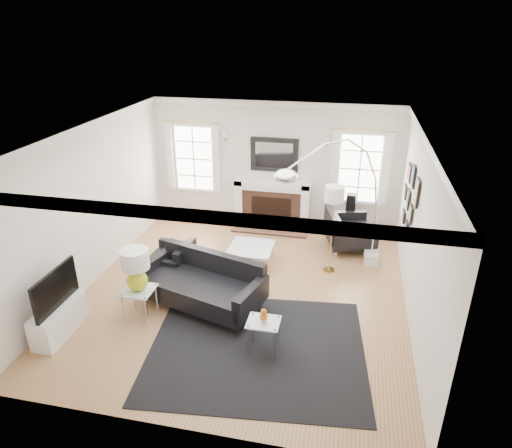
% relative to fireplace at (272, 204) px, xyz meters
% --- Properties ---
extents(floor, '(6.00, 6.00, 0.00)m').
position_rel_fireplace_xyz_m(floor, '(0.00, -2.79, -0.54)').
color(floor, '#90603C').
rests_on(floor, ground).
extents(back_wall, '(5.50, 0.04, 2.80)m').
position_rel_fireplace_xyz_m(back_wall, '(0.00, 0.21, 0.86)').
color(back_wall, beige).
rests_on(back_wall, floor).
extents(front_wall, '(5.50, 0.04, 2.80)m').
position_rel_fireplace_xyz_m(front_wall, '(0.00, -5.79, 0.86)').
color(front_wall, beige).
rests_on(front_wall, floor).
extents(left_wall, '(0.04, 6.00, 2.80)m').
position_rel_fireplace_xyz_m(left_wall, '(-2.75, -2.79, 0.86)').
color(left_wall, beige).
rests_on(left_wall, floor).
extents(right_wall, '(0.04, 6.00, 2.80)m').
position_rel_fireplace_xyz_m(right_wall, '(2.75, -2.79, 0.86)').
color(right_wall, beige).
rests_on(right_wall, floor).
extents(ceiling, '(5.50, 6.00, 0.02)m').
position_rel_fireplace_xyz_m(ceiling, '(0.00, -2.79, 2.26)').
color(ceiling, white).
rests_on(ceiling, back_wall).
extents(crown_molding, '(5.50, 6.00, 0.12)m').
position_rel_fireplace_xyz_m(crown_molding, '(0.00, -2.79, 2.20)').
color(crown_molding, white).
rests_on(crown_molding, back_wall).
extents(fireplace, '(1.70, 0.69, 1.11)m').
position_rel_fireplace_xyz_m(fireplace, '(0.00, 0.00, 0.00)').
color(fireplace, white).
rests_on(fireplace, floor).
extents(mantel_mirror, '(1.05, 0.07, 0.75)m').
position_rel_fireplace_xyz_m(mantel_mirror, '(0.00, 0.16, 1.11)').
color(mantel_mirror, black).
rests_on(mantel_mirror, back_wall).
extents(window_left, '(1.24, 0.15, 1.62)m').
position_rel_fireplace_xyz_m(window_left, '(-1.85, 0.16, 0.92)').
color(window_left, white).
rests_on(window_left, back_wall).
extents(window_right, '(1.24, 0.15, 1.62)m').
position_rel_fireplace_xyz_m(window_right, '(1.85, 0.16, 0.92)').
color(window_right, white).
rests_on(window_right, back_wall).
extents(gallery_wall, '(0.04, 1.73, 1.29)m').
position_rel_fireplace_xyz_m(gallery_wall, '(2.72, -1.50, 0.99)').
color(gallery_wall, black).
rests_on(gallery_wall, right_wall).
extents(tv_unit, '(0.35, 1.00, 1.09)m').
position_rel_fireplace_xyz_m(tv_unit, '(-2.44, -4.49, -0.21)').
color(tv_unit, white).
rests_on(tv_unit, floor).
extents(area_rug, '(3.34, 2.88, 0.01)m').
position_rel_fireplace_xyz_m(area_rug, '(0.54, -4.22, -0.54)').
color(area_rug, black).
rests_on(area_rug, floor).
extents(sofa, '(2.25, 1.49, 0.67)m').
position_rel_fireplace_xyz_m(sofa, '(-0.57, -3.27, -0.18)').
color(sofa, black).
rests_on(sofa, floor).
extents(armchair_left, '(0.85, 0.92, 0.58)m').
position_rel_fireplace_xyz_m(armchair_left, '(-1.40, -2.57, -0.22)').
color(armchair_left, black).
rests_on(armchair_left, floor).
extents(armchair_right, '(1.13, 1.21, 0.68)m').
position_rel_fireplace_xyz_m(armchair_right, '(1.70, -0.75, -0.16)').
color(armchair_right, black).
rests_on(armchair_right, floor).
extents(coffee_table, '(0.83, 0.83, 0.37)m').
position_rel_fireplace_xyz_m(coffee_table, '(-0.09, -1.80, -0.21)').
color(coffee_table, silver).
rests_on(coffee_table, floor).
extents(side_table_left, '(0.47, 0.47, 0.52)m').
position_rel_fireplace_xyz_m(side_table_left, '(-1.43, -3.86, -0.13)').
color(side_table_left, silver).
rests_on(side_table_left, floor).
extents(nesting_table, '(0.46, 0.39, 0.51)m').
position_rel_fireplace_xyz_m(nesting_table, '(0.64, -4.23, -0.15)').
color(nesting_table, silver).
rests_on(nesting_table, floor).
extents(gourd_lamp, '(0.43, 0.43, 0.70)m').
position_rel_fireplace_xyz_m(gourd_lamp, '(-1.43, -3.86, 0.38)').
color(gourd_lamp, '#BAC819').
rests_on(gourd_lamp, side_table_left).
extents(orange_vase, '(0.12, 0.12, 0.19)m').
position_rel_fireplace_xyz_m(orange_vase, '(0.64, -4.23, 0.07)').
color(orange_vase, '#BE6418').
rests_on(orange_vase, nesting_table).
extents(arc_floor_lamp, '(1.87, 1.73, 2.65)m').
position_rel_fireplace_xyz_m(arc_floor_lamp, '(1.43, -1.88, 0.89)').
color(arc_floor_lamp, silver).
rests_on(arc_floor_lamp, floor).
extents(stick_floor_lamp, '(0.34, 0.34, 1.70)m').
position_rel_fireplace_xyz_m(stick_floor_lamp, '(1.41, -1.76, 0.93)').
color(stick_floor_lamp, gold).
rests_on(stick_floor_lamp, floor).
extents(speaker_tower, '(0.21, 0.21, 0.98)m').
position_rel_fireplace_xyz_m(speaker_tower, '(1.73, -0.14, -0.05)').
color(speaker_tower, black).
rests_on(speaker_tower, floor).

